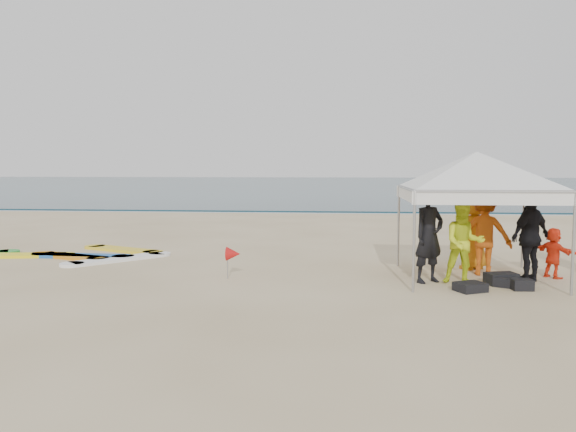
# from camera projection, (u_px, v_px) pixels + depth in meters

# --- Properties ---
(ground) EXTENTS (120.00, 120.00, 0.00)m
(ground) POSITION_uv_depth(u_px,v_px,m) (222.00, 301.00, 9.33)
(ground) COLOR beige
(ground) RESTS_ON ground
(ocean) EXTENTS (160.00, 84.00, 0.08)m
(ocean) POSITION_uv_depth(u_px,v_px,m) (325.00, 184.00, 68.82)
(ocean) COLOR #0C2633
(ocean) RESTS_ON ground
(shoreline_foam) EXTENTS (160.00, 1.20, 0.01)m
(shoreline_foam) POSITION_uv_depth(u_px,v_px,m) (301.00, 212.00, 27.37)
(shoreline_foam) COLOR silver
(shoreline_foam) RESTS_ON ground
(person_black_a) EXTENTS (0.79, 0.74, 1.82)m
(person_black_a) POSITION_uv_depth(u_px,v_px,m) (429.00, 235.00, 10.76)
(person_black_a) COLOR black
(person_black_a) RESTS_ON ground
(person_yellow) EXTENTS (0.78, 0.61, 1.58)m
(person_yellow) POSITION_uv_depth(u_px,v_px,m) (464.00, 243.00, 10.65)
(person_yellow) COLOR #E0F322
(person_yellow) RESTS_ON ground
(person_orange_a) EXTENTS (1.20, 0.79, 1.74)m
(person_orange_a) POSITION_uv_depth(u_px,v_px,m) (484.00, 233.00, 11.53)
(person_orange_a) COLOR #C44F11
(person_orange_a) RESTS_ON ground
(person_black_b) EXTENTS (1.08, 0.97, 1.76)m
(person_black_b) POSITION_uv_depth(u_px,v_px,m) (530.00, 237.00, 10.84)
(person_black_b) COLOR black
(person_black_b) RESTS_ON ground
(person_orange_b) EXTENTS (0.94, 0.86, 1.61)m
(person_orange_b) POSITION_uv_depth(u_px,v_px,m) (473.00, 232.00, 12.13)
(person_orange_b) COLOR orange
(person_orange_b) RESTS_ON ground
(person_seated) EXTENTS (0.72, 0.97, 1.01)m
(person_seated) POSITION_uv_depth(u_px,v_px,m) (553.00, 253.00, 11.24)
(person_seated) COLOR #FF3716
(person_seated) RESTS_ON ground
(canopy_tent) EXTENTS (3.82, 3.82, 2.88)m
(canopy_tent) POSITION_uv_depth(u_px,v_px,m) (477.00, 152.00, 10.98)
(canopy_tent) COLOR #A5A5A8
(canopy_tent) RESTS_ON ground
(marker_pennant) EXTENTS (0.28, 0.28, 0.64)m
(marker_pennant) POSITION_uv_depth(u_px,v_px,m) (233.00, 254.00, 11.16)
(marker_pennant) COLOR #A5A5A8
(marker_pennant) RESTS_ON ground
(gear_pile) EXTENTS (1.46, 1.21, 0.22)m
(gear_pile) POSITION_uv_depth(u_px,v_px,m) (498.00, 282.00, 10.35)
(gear_pile) COLOR black
(gear_pile) RESTS_ON ground
(surfboard_spread) EXTENTS (5.76, 3.15, 0.07)m
(surfboard_spread) POSITION_uv_depth(u_px,v_px,m) (67.00, 255.00, 13.94)
(surfboard_spread) COLOR white
(surfboard_spread) RESTS_ON ground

